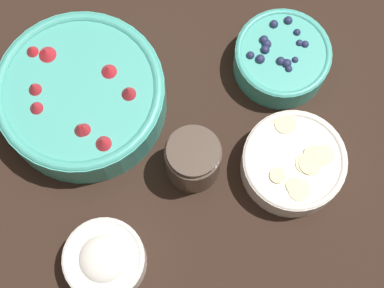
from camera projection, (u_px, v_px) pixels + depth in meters
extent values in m
plane|color=black|center=(195.00, 129.00, 1.03)|extent=(4.00, 4.00, 0.00)
cylinder|color=#47AD9E|center=(82.00, 97.00, 1.00)|extent=(0.26, 0.26, 0.07)
torus|color=#47AD9E|center=(79.00, 90.00, 0.97)|extent=(0.26, 0.26, 0.02)
cylinder|color=red|center=(80.00, 92.00, 0.98)|extent=(0.21, 0.21, 0.02)
cone|color=red|center=(103.00, 142.00, 0.94)|extent=(0.04, 0.04, 0.03)
cone|color=red|center=(128.00, 92.00, 0.96)|extent=(0.03, 0.03, 0.03)
cone|color=red|center=(34.00, 87.00, 0.96)|extent=(0.03, 0.03, 0.03)
cone|color=red|center=(32.00, 50.00, 0.98)|extent=(0.03, 0.03, 0.02)
cone|color=red|center=(109.00, 70.00, 0.97)|extent=(0.04, 0.04, 0.02)
cone|color=red|center=(35.00, 107.00, 0.95)|extent=(0.04, 0.04, 0.02)
cone|color=red|center=(80.00, 129.00, 0.94)|extent=(0.03, 0.03, 0.03)
cone|color=red|center=(47.00, 53.00, 0.98)|extent=(0.04, 0.04, 0.02)
cone|color=red|center=(83.00, 128.00, 0.94)|extent=(0.03, 0.03, 0.03)
cylinder|color=#47AD9E|center=(281.00, 59.00, 1.03)|extent=(0.15, 0.15, 0.05)
torus|color=#47AD9E|center=(284.00, 53.00, 1.01)|extent=(0.15, 0.15, 0.01)
cylinder|color=#23284C|center=(283.00, 55.00, 1.02)|extent=(0.12, 0.12, 0.02)
sphere|color=#23284C|center=(260.00, 59.00, 1.00)|extent=(0.01, 0.01, 0.01)
sphere|color=#23284C|center=(289.00, 69.00, 1.00)|extent=(0.01, 0.01, 0.01)
sphere|color=#23284C|center=(287.00, 63.00, 1.00)|extent=(0.01, 0.01, 0.01)
sphere|color=#23284C|center=(281.00, 61.00, 1.00)|extent=(0.01, 0.01, 0.01)
sphere|color=#23284C|center=(300.00, 43.00, 1.01)|extent=(0.01, 0.01, 0.01)
sphere|color=#23284C|center=(250.00, 55.00, 1.00)|extent=(0.01, 0.01, 0.01)
sphere|color=#23284C|center=(305.00, 44.00, 1.01)|extent=(0.01, 0.01, 0.01)
sphere|color=#23284C|center=(297.00, 32.00, 1.01)|extent=(0.01, 0.01, 0.01)
sphere|color=#23284C|center=(295.00, 60.00, 1.00)|extent=(0.01, 0.01, 0.01)
sphere|color=#23284C|center=(264.00, 40.00, 1.01)|extent=(0.01, 0.01, 0.01)
sphere|color=#23284C|center=(267.00, 44.00, 1.01)|extent=(0.01, 0.01, 0.01)
sphere|color=#23284C|center=(274.00, 24.00, 1.02)|extent=(0.01, 0.01, 0.01)
sphere|color=#23284C|center=(288.00, 21.00, 1.02)|extent=(0.01, 0.01, 0.01)
sphere|color=#23284C|center=(265.00, 50.00, 1.00)|extent=(0.01, 0.01, 0.01)
cylinder|color=silver|center=(293.00, 164.00, 0.98)|extent=(0.16, 0.16, 0.05)
torus|color=silver|center=(295.00, 160.00, 0.96)|extent=(0.16, 0.16, 0.01)
cylinder|color=beige|center=(294.00, 161.00, 0.97)|extent=(0.13, 0.13, 0.02)
cylinder|color=beige|center=(294.00, 186.00, 0.95)|extent=(0.03, 0.03, 0.00)
cylinder|color=beige|center=(312.00, 154.00, 0.96)|extent=(0.03, 0.03, 0.01)
cylinder|color=beige|center=(299.00, 190.00, 0.94)|extent=(0.03, 0.03, 0.00)
cylinder|color=beige|center=(278.00, 176.00, 0.95)|extent=(0.03, 0.03, 0.01)
cylinder|color=beige|center=(285.00, 124.00, 0.97)|extent=(0.03, 0.03, 0.00)
cylinder|color=beige|center=(306.00, 163.00, 0.96)|extent=(0.03, 0.03, 0.00)
cylinder|color=beige|center=(321.00, 154.00, 0.96)|extent=(0.03, 0.03, 0.01)
cylinder|color=beige|center=(323.00, 155.00, 0.96)|extent=(0.03, 0.03, 0.00)
cylinder|color=beige|center=(310.00, 164.00, 0.96)|extent=(0.03, 0.03, 0.01)
cylinder|color=white|center=(105.00, 260.00, 0.94)|extent=(0.12, 0.12, 0.05)
torus|color=white|center=(103.00, 259.00, 0.92)|extent=(0.12, 0.12, 0.01)
cylinder|color=white|center=(104.00, 259.00, 0.93)|extent=(0.10, 0.10, 0.01)
ellipsoid|color=white|center=(103.00, 259.00, 0.92)|extent=(0.07, 0.07, 0.03)
cylinder|color=#4C3D33|center=(192.00, 160.00, 0.97)|extent=(0.08, 0.08, 0.09)
cylinder|color=#3D2316|center=(192.00, 161.00, 0.97)|extent=(0.07, 0.07, 0.06)
cylinder|color=#4C3D33|center=(192.00, 151.00, 0.92)|extent=(0.08, 0.08, 0.01)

